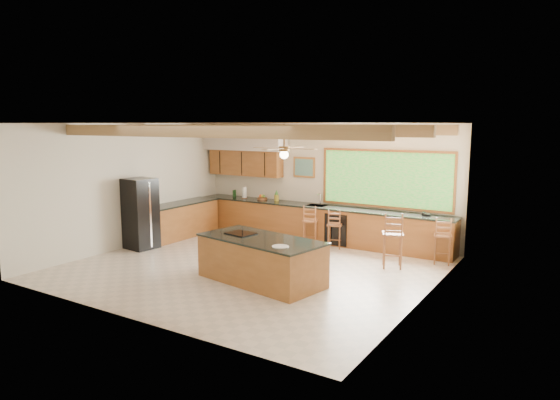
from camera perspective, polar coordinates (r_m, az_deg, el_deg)
The scene contains 9 objects.
ground at distance 10.57m, azimuth -3.32°, elevation -7.73°, with size 7.20×7.20×0.00m, color #C0B29F.
room_shell at distance 10.79m, azimuth -2.14°, elevation 4.59°, with size 7.27×6.54×3.02m.
counter_run at distance 12.94m, azimuth 0.17°, elevation -2.54°, with size 7.12×3.10×1.24m.
island at distance 9.55m, azimuth -2.17°, elevation -6.85°, with size 2.61×1.56×0.87m.
refrigerator at distance 12.45m, azimuth -15.64°, elevation -1.50°, with size 0.73×0.71×1.70m.
bar_stool_a at distance 12.29m, azimuth 3.34°, elevation -2.49°, with size 0.48×0.48×1.02m.
bar_stool_b at distance 12.07m, azimuth 6.18°, elevation -2.92°, with size 0.43×0.43×0.95m.
bar_stool_c at distance 10.61m, azimuth 12.66°, elevation -3.94°, with size 0.55×0.56×1.19m.
bar_stool_d at distance 11.21m, azimuth 18.04°, elevation -3.98°, with size 0.45×0.45×1.03m.
Camera 1 is at (5.89, -8.25, 2.99)m, focal length 32.00 mm.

